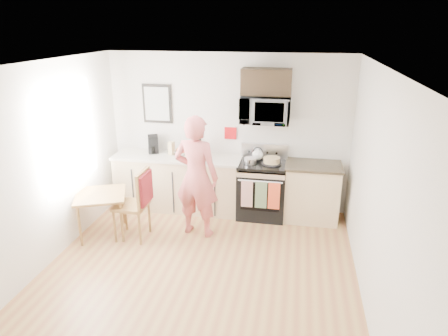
% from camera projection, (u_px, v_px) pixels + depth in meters
% --- Properties ---
extents(floor, '(4.60, 4.60, 0.00)m').
position_uv_depth(floor, '(195.00, 281.00, 4.97)').
color(floor, '#995F3B').
rests_on(floor, ground).
extents(back_wall, '(4.00, 0.04, 2.60)m').
position_uv_depth(back_wall, '(228.00, 133.00, 6.65)').
color(back_wall, white).
rests_on(back_wall, floor).
extents(front_wall, '(4.00, 0.04, 2.60)m').
position_uv_depth(front_wall, '(93.00, 326.00, 2.40)').
color(front_wall, white).
rests_on(front_wall, floor).
extents(left_wall, '(0.04, 4.60, 2.60)m').
position_uv_depth(left_wall, '(34.00, 173.00, 4.88)').
color(left_wall, white).
rests_on(left_wall, floor).
extents(right_wall, '(0.04, 4.60, 2.60)m').
position_uv_depth(right_wall, '(377.00, 197.00, 4.18)').
color(right_wall, white).
rests_on(right_wall, floor).
extents(ceiling, '(4.00, 4.60, 0.04)m').
position_uv_depth(ceiling, '(188.00, 67.00, 4.08)').
color(ceiling, white).
rests_on(ceiling, back_wall).
extents(window, '(0.06, 1.40, 1.50)m').
position_uv_depth(window, '(69.00, 136.00, 5.52)').
color(window, silver).
rests_on(window, left_wall).
extents(cabinet_left, '(2.10, 0.60, 0.90)m').
position_uv_depth(cabinet_left, '(178.00, 183.00, 6.81)').
color(cabinet_left, '#CEB684').
rests_on(cabinet_left, floor).
extents(countertop_left, '(2.14, 0.64, 0.04)m').
position_uv_depth(countertop_left, '(177.00, 157.00, 6.64)').
color(countertop_left, beige).
rests_on(countertop_left, cabinet_left).
extents(cabinet_right, '(0.84, 0.60, 0.90)m').
position_uv_depth(cabinet_right, '(312.00, 193.00, 6.42)').
color(cabinet_right, '#CEB684').
rests_on(cabinet_right, floor).
extents(countertop_right, '(0.88, 0.64, 0.04)m').
position_uv_depth(countertop_right, '(314.00, 165.00, 6.26)').
color(countertop_right, black).
rests_on(countertop_right, cabinet_right).
extents(range, '(0.76, 0.70, 1.16)m').
position_uv_depth(range, '(262.00, 191.00, 6.54)').
color(range, black).
rests_on(range, floor).
extents(microwave, '(0.76, 0.51, 0.42)m').
position_uv_depth(microwave, '(265.00, 110.00, 6.18)').
color(microwave, silver).
rests_on(microwave, back_wall).
extents(upper_cabinet, '(0.76, 0.35, 0.40)m').
position_uv_depth(upper_cabinet, '(266.00, 82.00, 6.08)').
color(upper_cabinet, black).
rests_on(upper_cabinet, back_wall).
extents(wall_art, '(0.50, 0.04, 0.65)m').
position_uv_depth(wall_art, '(157.00, 104.00, 6.69)').
color(wall_art, black).
rests_on(wall_art, back_wall).
extents(wall_trivet, '(0.20, 0.02, 0.20)m').
position_uv_depth(wall_trivet, '(230.00, 133.00, 6.63)').
color(wall_trivet, '#AF0F14').
rests_on(wall_trivet, back_wall).
extents(person, '(0.73, 0.53, 1.83)m').
position_uv_depth(person, '(196.00, 177.00, 5.80)').
color(person, '#BD343E').
rests_on(person, floor).
extents(dining_table, '(0.80, 0.80, 0.66)m').
position_uv_depth(dining_table, '(101.00, 199.00, 5.88)').
color(dining_table, brown).
rests_on(dining_table, floor).
extents(chair, '(0.50, 0.45, 1.07)m').
position_uv_depth(chair, '(140.00, 196.00, 5.73)').
color(chair, brown).
rests_on(chair, floor).
extents(knife_block, '(0.12, 0.16, 0.23)m').
position_uv_depth(knife_block, '(200.00, 149.00, 6.59)').
color(knife_block, brown).
rests_on(knife_block, countertop_left).
extents(utensil_crock, '(0.13, 0.13, 0.40)m').
position_uv_depth(utensil_crock, '(203.00, 146.00, 6.61)').
color(utensil_crock, '#AF0F14').
rests_on(utensil_crock, countertop_left).
extents(fruit_bowl, '(0.28, 0.28, 0.11)m').
position_uv_depth(fruit_bowl, '(181.00, 152.00, 6.72)').
color(fruit_bowl, white).
rests_on(fruit_bowl, countertop_left).
extents(milk_carton, '(0.11, 0.11, 0.22)m').
position_uv_depth(milk_carton, '(171.00, 148.00, 6.67)').
color(milk_carton, tan).
rests_on(milk_carton, countertop_left).
extents(coffee_maker, '(0.23, 0.27, 0.30)m').
position_uv_depth(coffee_maker, '(153.00, 145.00, 6.77)').
color(coffee_maker, black).
rests_on(coffee_maker, countertop_left).
extents(bread_bag, '(0.30, 0.22, 0.10)m').
position_uv_depth(bread_bag, '(194.00, 157.00, 6.44)').
color(bread_bag, tan).
rests_on(bread_bag, countertop_left).
extents(cake, '(0.31, 0.31, 0.10)m').
position_uv_depth(cake, '(272.00, 161.00, 6.30)').
color(cake, black).
rests_on(cake, range).
extents(kettle, '(0.18, 0.18, 0.22)m').
position_uv_depth(kettle, '(258.00, 154.00, 6.46)').
color(kettle, white).
rests_on(kettle, range).
extents(pot, '(0.19, 0.33, 0.10)m').
position_uv_depth(pot, '(250.00, 161.00, 6.30)').
color(pot, silver).
rests_on(pot, range).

